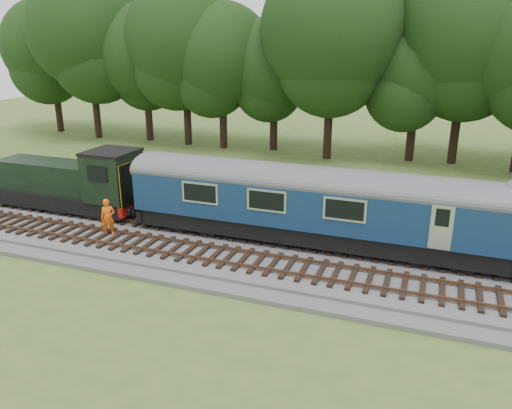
% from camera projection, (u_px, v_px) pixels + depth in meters
% --- Properties ---
extents(ground, '(120.00, 120.00, 0.00)m').
position_uv_depth(ground, '(243.00, 252.00, 24.16)').
color(ground, '#436224').
rests_on(ground, ground).
extents(ballast, '(70.00, 7.00, 0.35)m').
position_uv_depth(ballast, '(243.00, 248.00, 24.10)').
color(ballast, '#4C4C4F').
rests_on(ballast, ground).
extents(track_north, '(67.20, 2.40, 0.21)m').
position_uv_depth(track_north, '(253.00, 234.00, 25.27)').
color(track_north, black).
rests_on(track_north, ballast).
extents(track_south, '(67.20, 2.40, 0.21)m').
position_uv_depth(track_south, '(229.00, 257.00, 22.60)').
color(track_south, black).
rests_on(track_south, ballast).
extents(fence, '(64.00, 0.12, 1.00)m').
position_uv_depth(fence, '(272.00, 221.00, 28.15)').
color(fence, '#6B6054').
rests_on(fence, ground).
extents(tree_line, '(70.00, 8.00, 18.00)m').
position_uv_depth(tree_line, '(336.00, 155.00, 43.68)').
color(tree_line, black).
rests_on(tree_line, ground).
extents(dmu_railcar, '(18.05, 2.86, 3.88)m').
position_uv_depth(dmu_railcar, '(312.00, 199.00, 23.56)').
color(dmu_railcar, black).
rests_on(dmu_railcar, ground).
extents(shunter_loco, '(8.91, 2.60, 3.38)m').
position_uv_depth(shunter_loco, '(74.00, 183.00, 28.38)').
color(shunter_loco, black).
rests_on(shunter_loco, ground).
extents(worker, '(0.83, 0.78, 1.91)m').
position_uv_depth(worker, '(108.00, 218.00, 24.95)').
color(worker, '#FD5B0D').
rests_on(worker, ballast).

